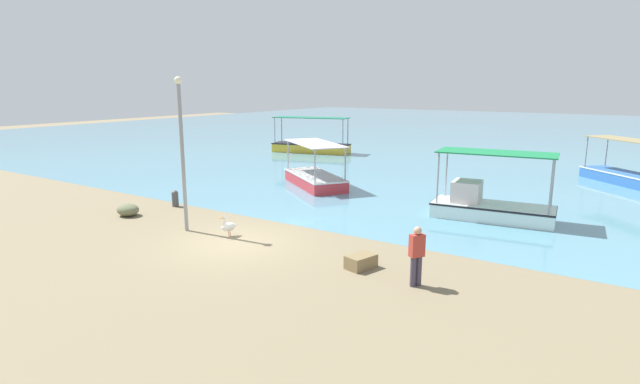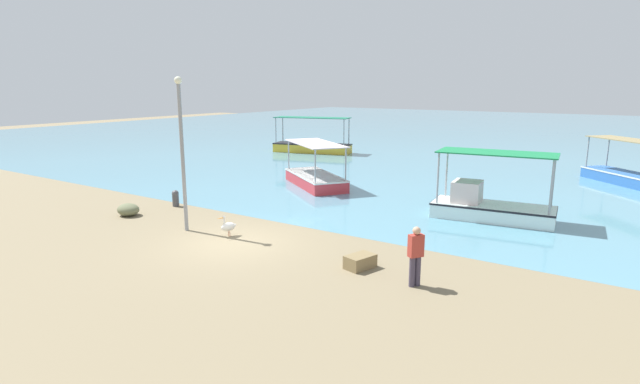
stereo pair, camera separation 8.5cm
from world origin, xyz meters
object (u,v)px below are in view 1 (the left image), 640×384
object	(u,v)px
fishing_boat_far_left	(635,177)
cargo_crate	(361,262)
pelican	(228,226)
fishing_boat_far_right	(488,204)
mooring_bollard	(175,198)
lamp_post	(182,146)
fishing_boat_near_right	(311,146)
net_pile	(128,210)
fisherman_standing	(417,254)
fishing_boat_center	(315,177)

from	to	relation	value
fishing_boat_far_left	cargo_crate	distance (m)	20.22
pelican	cargo_crate	xyz separation A→B (m)	(5.57, -0.17, -0.17)
fishing_boat_far_right	mooring_bollard	bearing A→B (deg)	-155.63
lamp_post	fishing_boat_near_right	bearing A→B (deg)	112.34
lamp_post	net_pile	world-z (taller)	lamp_post
fishing_boat_far_right	net_pile	distance (m)	15.01
lamp_post	net_pile	distance (m)	4.76
fishing_boat_far_right	pelican	size ratio (longest dim) A/B	6.19
cargo_crate	fishing_boat_far_right	bearing A→B (deg)	78.21
cargo_crate	mooring_bollard	bearing A→B (deg)	168.42
fishing_boat_near_right	mooring_bollard	world-z (taller)	fishing_boat_near_right
pelican	cargo_crate	bearing A→B (deg)	-1.70
cargo_crate	net_pile	bearing A→B (deg)	-179.93
fisherman_standing	cargo_crate	distance (m)	2.07
lamp_post	cargo_crate	xyz separation A→B (m)	(7.42, 0.15, -3.01)
pelican	mooring_bollard	world-z (taller)	pelican
fishing_boat_center	pelican	world-z (taller)	fishing_boat_center
fishing_boat_near_right	fishing_boat_far_right	xyz separation A→B (m)	(17.67, -12.96, 0.05)
lamp_post	fisherman_standing	size ratio (longest dim) A/B	3.37
fishing_boat_center	fishing_boat_near_right	bearing A→B (deg)	125.20
fishing_boat_center	fishing_boat_far_left	world-z (taller)	fishing_boat_far_left
fisherman_standing	fishing_boat_center	bearing A→B (deg)	135.24
fishing_boat_center	cargo_crate	bearing A→B (deg)	-49.71
fishing_boat_near_right	net_pile	world-z (taller)	fishing_boat_near_right
fishing_boat_center	fishing_boat_near_right	world-z (taller)	fishing_boat_near_right
fishing_boat_far_right	lamp_post	xyz separation A→B (m)	(-9.06, -7.99, 2.60)
fishing_boat_center	fisherman_standing	size ratio (longest dim) A/B	3.05
mooring_bollard	pelican	bearing A→B (deg)	-21.40
fishing_boat_far_left	pelican	bearing A→B (deg)	-122.35
cargo_crate	fishing_boat_near_right	bearing A→B (deg)	127.62
fishing_boat_far_right	fisherman_standing	size ratio (longest dim) A/B	2.93
fisherman_standing	cargo_crate	xyz separation A→B (m)	(-1.91, 0.37, -0.70)
lamp_post	fisherman_standing	xyz separation A→B (m)	(9.33, -0.22, -2.30)
mooring_bollard	net_pile	size ratio (longest dim) A/B	0.76
fishing_boat_far_left	fishing_boat_near_right	bearing A→B (deg)	175.82
fishing_boat_far_right	fisherman_standing	bearing A→B (deg)	-88.09
net_pile	fishing_boat_near_right	bearing A→B (deg)	103.20
lamp_post	cargo_crate	distance (m)	8.01
lamp_post	fishing_boat_far_left	bearing A→B (deg)	54.29
fishing_boat_near_right	net_pile	distance (m)	21.38
mooring_bollard	fisherman_standing	distance (m)	12.97
pelican	fisherman_standing	size ratio (longest dim) A/B	0.47
mooring_bollard	fisherman_standing	size ratio (longest dim) A/B	0.44
fishing_boat_far_right	mooring_bollard	world-z (taller)	fishing_boat_far_right
fisherman_standing	cargo_crate	size ratio (longest dim) A/B	1.88
lamp_post	net_pile	xyz separation A→B (m)	(-3.73, 0.14, -2.95)
fisherman_standing	net_pile	bearing A→B (deg)	178.43
fishing_boat_near_right	lamp_post	bearing A→B (deg)	-67.66
fishing_boat_far_right	net_pile	world-z (taller)	fishing_boat_far_right
fishing_boat_center	fishing_boat_far_left	distance (m)	17.44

